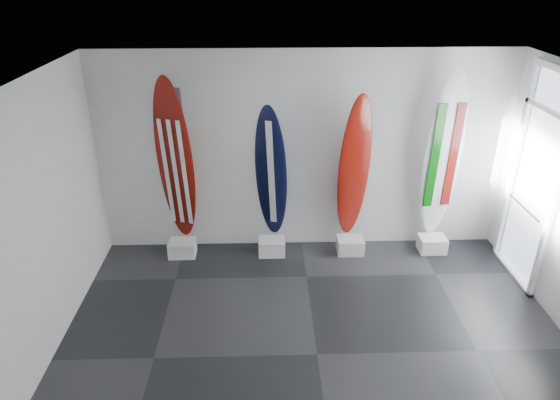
{
  "coord_description": "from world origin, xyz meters",
  "views": [
    {
      "loc": [
        -0.56,
        -4.31,
        4.06
      ],
      "look_at": [
        -0.38,
        1.4,
        1.29
      ],
      "focal_mm": 31.88,
      "sensor_mm": 36.0,
      "label": 1
    }
  ],
  "objects_px": {
    "surfboard_usa": "(175,162)",
    "surfboard_swiss": "(354,168)",
    "surfboard_italy": "(443,156)",
    "surfboard_navy": "(271,174)"
  },
  "relations": [
    {
      "from": "surfboard_swiss",
      "to": "surfboard_italy",
      "type": "height_order",
      "value": "surfboard_italy"
    },
    {
      "from": "surfboard_usa",
      "to": "surfboard_italy",
      "type": "relative_size",
      "value": 0.97
    },
    {
      "from": "surfboard_usa",
      "to": "surfboard_swiss",
      "type": "height_order",
      "value": "surfboard_usa"
    },
    {
      "from": "surfboard_usa",
      "to": "surfboard_navy",
      "type": "distance_m",
      "value": 1.37
    },
    {
      "from": "surfboard_usa",
      "to": "surfboard_italy",
      "type": "distance_m",
      "value": 3.82
    },
    {
      "from": "surfboard_swiss",
      "to": "surfboard_usa",
      "type": "bearing_deg",
      "value": 161.19
    },
    {
      "from": "surfboard_usa",
      "to": "surfboard_swiss",
      "type": "relative_size",
      "value": 1.12
    },
    {
      "from": "surfboard_swiss",
      "to": "surfboard_italy",
      "type": "bearing_deg",
      "value": -18.81
    },
    {
      "from": "surfboard_swiss",
      "to": "surfboard_navy",
      "type": "bearing_deg",
      "value": 161.19
    },
    {
      "from": "surfboard_navy",
      "to": "surfboard_italy",
      "type": "relative_size",
      "value": 0.82
    }
  ]
}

